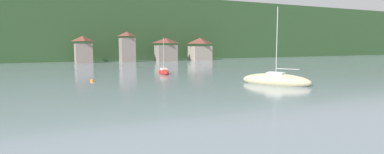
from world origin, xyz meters
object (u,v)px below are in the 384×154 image
shore_building_westcentral (127,47)px  mooring_buoy_mid (92,81)px  shore_building_west (83,50)px  sailboat_mid_5 (276,81)px  shore_building_central (166,50)px  shore_building_eastcentral (200,49)px  sailboat_far_0 (164,72)px

shore_building_westcentral → mooring_buoy_mid: (-13.87, -39.07, -3.65)m
shore_building_west → sailboat_mid_5: 53.32m
shore_building_central → shore_building_eastcentral: size_ratio=0.97×
shore_building_west → shore_building_central: (20.70, -0.56, -0.18)m
shore_building_westcentral → sailboat_far_0: 33.86m
shore_building_central → sailboat_far_0: (-13.16, -33.81, -2.67)m
shore_building_west → sailboat_far_0: bearing=-77.6°
shore_building_central → sailboat_mid_5: bearing=-97.1°
shore_building_eastcentral → sailboat_mid_5: (-16.66, -51.19, -2.62)m
shore_building_west → shore_building_westcentral: 10.40m
sailboat_far_0 → mooring_buoy_mid: bearing=-54.3°
shore_building_central → shore_building_west: bearing=178.5°
shore_building_westcentral → shore_building_central: size_ratio=1.25×
mooring_buoy_mid → shore_building_eastcentral: bearing=49.0°
shore_building_westcentral → sailboat_mid_5: (4.04, -50.47, -3.24)m
shore_building_west → mooring_buoy_mid: shore_building_west is taller
shore_building_west → shore_building_eastcentral: (31.05, -0.07, -0.08)m
sailboat_far_0 → sailboat_mid_5: 18.23m
sailboat_far_0 → mooring_buoy_mid: 12.34m
sailboat_mid_5 → mooring_buoy_mid: sailboat_mid_5 is taller
shore_building_westcentral → shore_building_eastcentral: 20.73m
sailboat_far_0 → mooring_buoy_mid: size_ratio=10.40×
sailboat_mid_5 → shore_building_west: bearing=-15.6°
sailboat_far_0 → sailboat_mid_5: bearing=31.4°
shore_building_west → shore_building_eastcentral: size_ratio=1.03×
shore_building_eastcentral → sailboat_far_0: 41.68m
sailboat_mid_5 → mooring_buoy_mid: size_ratio=16.31×
mooring_buoy_mid → shore_building_westcentral: bearing=70.5°
shore_building_eastcentral → mooring_buoy_mid: shore_building_eastcentral is taller
shore_building_westcentral → shore_building_central: shore_building_westcentral is taller
shore_building_eastcentral → sailboat_far_0: shore_building_eastcentral is taller
shore_building_central → sailboat_far_0: size_ratio=1.07×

